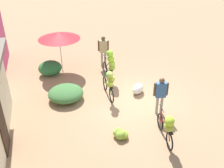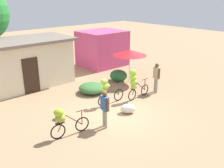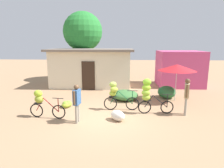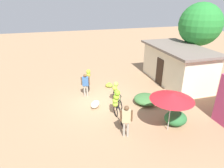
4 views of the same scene
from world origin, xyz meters
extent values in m
plane|color=#9E7A58|center=(0.00, 0.00, 0.00)|extent=(60.00, 60.00, 0.00)
cube|color=#332319|center=(-1.50, 5.05, 1.00)|extent=(0.90, 0.06, 2.00)
ellipsoid|color=#3C6E37|center=(1.02, 2.81, 0.27)|extent=(1.50, 1.51, 0.55)
ellipsoid|color=#296935|center=(3.51, 3.31, 0.36)|extent=(1.06, 1.17, 0.71)
cylinder|color=beige|center=(3.84, 2.69, 1.00)|extent=(0.04, 0.04, 2.00)
cone|color=red|center=(3.84, 2.69, 1.90)|extent=(2.08, 2.08, 0.35)
torus|color=black|center=(-1.89, -0.29, 0.31)|extent=(0.62, 0.13, 0.62)
torus|color=black|center=(-2.92, -0.16, 0.31)|extent=(0.62, 0.13, 0.62)
cylinder|color=maroon|center=(-2.74, -0.18, 0.60)|extent=(0.40, 0.08, 0.61)
cylinder|color=maroon|center=(-2.23, -0.24, 0.60)|extent=(0.70, 0.12, 0.61)
cylinder|color=black|center=(-1.89, -0.29, 0.92)|extent=(0.50, 0.09, 0.03)
cylinder|color=maroon|center=(-1.89, -0.29, 0.61)|extent=(0.04, 0.04, 0.61)
cube|color=black|center=(-2.82, -0.17, 0.65)|extent=(0.37, 0.18, 0.02)
ellipsoid|color=olive|center=(-2.77, -0.15, 0.82)|extent=(0.50, 0.45, 0.32)
ellipsoid|color=#9BC12C|center=(-2.81, -0.13, 1.07)|extent=(0.47, 0.43, 0.31)
torus|color=black|center=(1.34, 0.99, 0.32)|extent=(0.65, 0.06, 0.65)
torus|color=black|center=(0.27, 0.97, 0.32)|extent=(0.65, 0.06, 0.65)
cylinder|color=#19592D|center=(0.46, 0.98, 0.64)|extent=(0.40, 0.04, 0.66)
cylinder|color=#19592D|center=(0.99, 0.99, 0.64)|extent=(0.72, 0.05, 0.66)
cylinder|color=black|center=(1.34, 0.99, 0.98)|extent=(0.50, 0.04, 0.03)
cylinder|color=#19592D|center=(1.34, 0.99, 0.65)|extent=(0.04, 0.04, 0.65)
cube|color=black|center=(0.38, 0.98, 0.68)|extent=(0.36, 0.15, 0.02)
ellipsoid|color=#99B332|center=(0.39, 1.02, 0.82)|extent=(0.39, 0.34, 0.27)
ellipsoid|color=#98AF34|center=(0.45, 0.93, 1.04)|extent=(0.39, 0.31, 0.28)
ellipsoid|color=#91B041|center=(0.40, 1.02, 1.26)|extent=(0.42, 0.37, 0.27)
torus|color=black|center=(2.93, 0.60, 0.31)|extent=(0.61, 0.08, 0.61)
torus|color=black|center=(1.89, 0.54, 0.31)|extent=(0.61, 0.08, 0.61)
cylinder|color=black|center=(2.07, 0.55, 0.59)|extent=(0.40, 0.06, 0.59)
cylinder|color=black|center=(2.59, 0.58, 0.59)|extent=(0.70, 0.07, 0.60)
cylinder|color=black|center=(2.93, 0.60, 0.92)|extent=(0.50, 0.06, 0.03)
cylinder|color=black|center=(2.93, 0.60, 0.61)|extent=(0.04, 0.04, 0.61)
cube|color=black|center=(1.99, 0.55, 0.64)|extent=(0.37, 0.16, 0.02)
ellipsoid|color=#90AD32|center=(1.94, 0.50, 0.79)|extent=(0.39, 0.32, 0.27)
ellipsoid|color=#8DBB31|center=(1.92, 0.51, 1.00)|extent=(0.44, 0.38, 0.28)
ellipsoid|color=#8CBD28|center=(1.94, 0.56, 1.23)|extent=(0.41, 0.33, 0.29)
ellipsoid|color=#7CC128|center=(1.96, 0.60, 1.48)|extent=(0.39, 0.31, 0.33)
ellipsoid|color=#74AA30|center=(-1.92, 1.27, 0.17)|extent=(0.51, 0.50, 0.34)
ellipsoid|color=#86A535|center=(-1.92, 1.29, 0.15)|extent=(0.51, 0.54, 0.31)
ellipsoid|color=olive|center=(-2.01, 1.16, 0.12)|extent=(0.47, 0.41, 0.25)
ellipsoid|color=#89B337|center=(-2.02, 1.25, 0.16)|extent=(0.56, 0.56, 0.33)
ellipsoid|color=silver|center=(0.66, -0.36, 0.22)|extent=(0.81, 0.80, 0.44)
cylinder|color=gray|center=(3.76, 0.56, 0.41)|extent=(0.11, 0.11, 0.81)
cylinder|color=gray|center=(3.70, 0.39, 0.41)|extent=(0.11, 0.11, 0.81)
cube|color=tan|center=(3.73, 0.48, 1.14)|extent=(0.31, 0.44, 0.65)
cylinder|color=brown|center=(3.81, 0.72, 1.17)|extent=(0.08, 0.08, 0.58)
cylinder|color=brown|center=(3.65, 0.24, 1.17)|extent=(0.08, 0.08, 0.58)
sphere|color=brown|center=(3.73, 0.48, 1.57)|extent=(0.22, 0.22, 0.22)
cylinder|color=gray|center=(-1.01, -0.74, 0.39)|extent=(0.11, 0.11, 0.78)
cylinder|color=gray|center=(-0.97, -0.56, 0.39)|extent=(0.11, 0.11, 0.78)
cube|color=#33598C|center=(-0.99, -0.65, 1.08)|extent=(0.27, 0.43, 0.62)
cylinder|color=brown|center=(-1.04, -0.89, 1.12)|extent=(0.08, 0.08, 0.55)
cylinder|color=brown|center=(-0.94, -0.40, 1.12)|extent=(0.08, 0.08, 0.55)
sphere|color=brown|center=(-0.99, -0.65, 1.50)|extent=(0.21, 0.21, 0.21)
camera|label=1|loc=(-8.72, 3.38, 6.30)|focal=41.99mm
camera|label=2|loc=(-7.03, -7.85, 5.29)|focal=40.57mm
camera|label=3|loc=(0.83, -8.17, 3.22)|focal=31.38mm
camera|label=4|loc=(10.89, -2.29, 6.12)|focal=31.61mm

